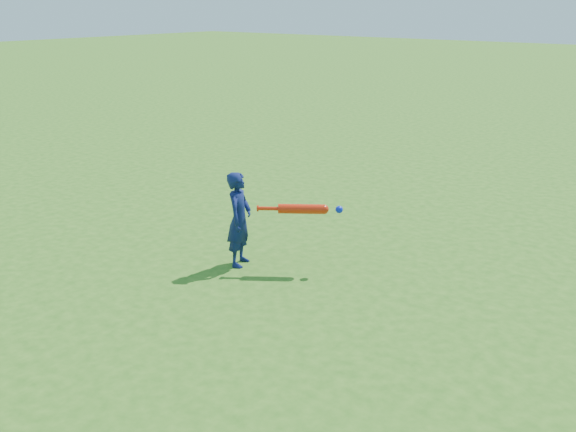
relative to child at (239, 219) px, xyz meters
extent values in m
plane|color=#2C6117|center=(0.78, -0.01, -0.50)|extent=(80.00, 80.00, 0.00)
imported|color=#10194B|center=(0.00, 0.00, 0.00)|extent=(0.35, 0.42, 0.99)
cylinder|color=red|center=(0.19, 0.07, 0.14)|extent=(0.05, 0.06, 0.07)
cylinder|color=red|center=(0.28, 0.13, 0.14)|extent=(0.20, 0.16, 0.04)
cylinder|color=red|center=(0.55, 0.32, 0.14)|extent=(0.43, 0.34, 0.10)
sphere|color=red|center=(0.74, 0.45, 0.14)|extent=(0.10, 0.10, 0.10)
sphere|color=#0B20C7|center=(0.86, 0.54, 0.14)|extent=(0.08, 0.08, 0.08)
camera|label=1|loc=(4.20, -4.61, 2.12)|focal=40.00mm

